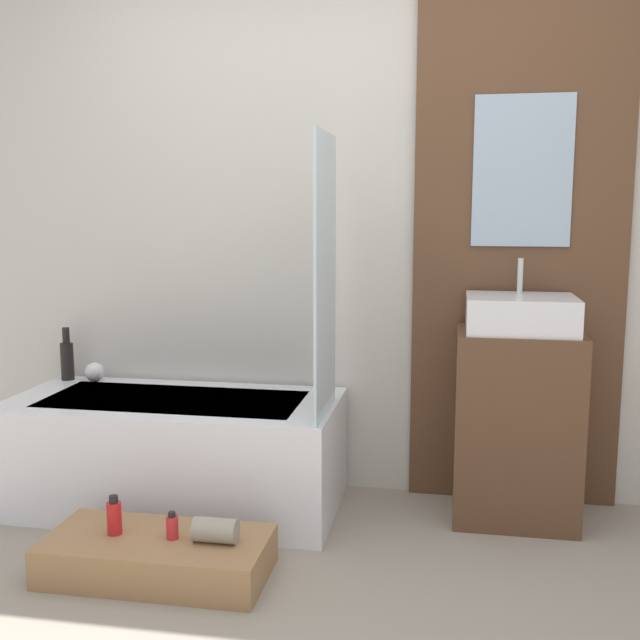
# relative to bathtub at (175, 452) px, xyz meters

# --- Properties ---
(wall_tiled_back) EXTENTS (4.20, 0.06, 2.60)m
(wall_tiled_back) POSITION_rel_bathtub_xyz_m (0.74, 0.40, 1.05)
(wall_tiled_back) COLOR beige
(wall_tiled_back) RESTS_ON ground_plane
(wall_wood_accent) EXTENTS (0.94, 0.04, 2.60)m
(wall_wood_accent) POSITION_rel_bathtub_xyz_m (1.51, 0.35, 1.06)
(wall_wood_accent) COLOR brown
(wall_wood_accent) RESTS_ON ground_plane
(bathtub) EXTENTS (1.48, 0.70, 0.50)m
(bathtub) POSITION_rel_bathtub_xyz_m (0.00, 0.00, 0.00)
(bathtub) COLOR white
(bathtub) RESTS_ON ground_plane
(glass_shower_screen) EXTENTS (0.01, 0.46, 1.15)m
(glass_shower_screen) POSITION_rel_bathtub_xyz_m (0.71, -0.10, 0.82)
(glass_shower_screen) COLOR silver
(glass_shower_screen) RESTS_ON bathtub
(wooden_step_bench) EXTENTS (0.82, 0.40, 0.15)m
(wooden_step_bench) POSITION_rel_bathtub_xyz_m (0.17, -0.64, -0.18)
(wooden_step_bench) COLOR #997047
(wooden_step_bench) RESTS_ON ground_plane
(vanity_cabinet) EXTENTS (0.52, 0.40, 0.83)m
(vanity_cabinet) POSITION_rel_bathtub_xyz_m (1.51, 0.13, 0.16)
(vanity_cabinet) COLOR brown
(vanity_cabinet) RESTS_ON ground_plane
(sink) EXTENTS (0.45, 0.37, 0.30)m
(sink) POSITION_rel_bathtub_xyz_m (1.51, 0.13, 0.65)
(sink) COLOR white
(sink) RESTS_ON vanity_cabinet
(vase_tall_dark) EXTENTS (0.06, 0.06, 0.26)m
(vase_tall_dark) POSITION_rel_bathtub_xyz_m (-0.66, 0.27, 0.35)
(vase_tall_dark) COLOR black
(vase_tall_dark) RESTS_ON bathtub
(vase_round_light) EXTENTS (0.09, 0.09, 0.09)m
(vase_round_light) POSITION_rel_bathtub_xyz_m (-0.51, 0.25, 0.30)
(vase_round_light) COLOR white
(vase_round_light) RESTS_ON bathtub
(bottle_soap_primary) EXTENTS (0.05, 0.05, 0.15)m
(bottle_soap_primary) POSITION_rel_bathtub_xyz_m (0.01, -0.64, -0.04)
(bottle_soap_primary) COLOR red
(bottle_soap_primary) RESTS_ON wooden_step_bench
(bottle_soap_secondary) EXTENTS (0.05, 0.05, 0.10)m
(bottle_soap_secondary) POSITION_rel_bathtub_xyz_m (0.23, -0.64, -0.06)
(bottle_soap_secondary) COLOR red
(bottle_soap_secondary) RESTS_ON wooden_step_bench
(towel_roll) EXTENTS (0.16, 0.09, 0.09)m
(towel_roll) POSITION_rel_bathtub_xyz_m (0.40, -0.64, -0.06)
(towel_roll) COLOR gray
(towel_roll) RESTS_ON wooden_step_bench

